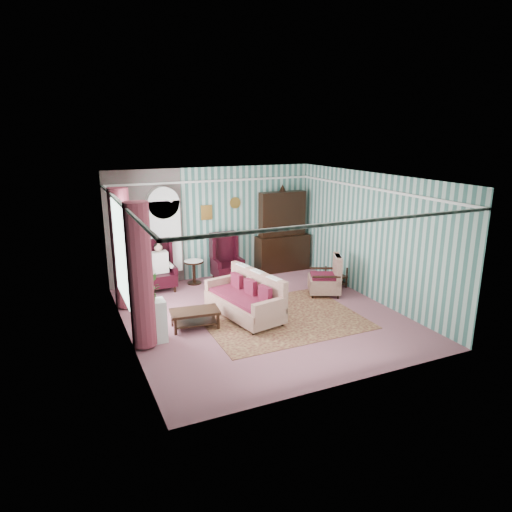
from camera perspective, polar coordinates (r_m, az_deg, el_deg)
name	(u,v)px	position (r m, az deg, el deg)	size (l,w,h in m)	color
floor	(262,315)	(9.79, 0.73, -7.40)	(6.00, 6.00, 0.00)	#824B51
room_shell	(230,224)	(9.12, -3.22, 4.08)	(5.53, 6.02, 2.91)	#38675D
bookcase	(165,242)	(11.60, -11.32, 1.78)	(0.80, 0.28, 2.24)	silver
dresser_hutch	(283,229)	(12.58, 3.36, 3.40)	(1.50, 0.56, 2.36)	black
wingback_left	(160,266)	(11.31, -11.96, -1.21)	(0.76, 0.80, 1.25)	black
wingback_right	(227,258)	(11.78, -3.64, -0.23)	(0.76, 0.80, 1.25)	black
seated_woman	(160,267)	(11.32, -11.95, -1.38)	(0.44, 0.40, 1.18)	white
round_side_table	(194,272)	(11.75, -7.75, -2.03)	(0.50, 0.50, 0.60)	black
nest_table	(336,276)	(11.59, 9.97, -2.53)	(0.45, 0.38, 0.54)	black
plant_stand	(151,322)	(8.69, -13.03, -8.01)	(0.55, 0.35, 0.80)	white
rug	(281,318)	(9.66, 3.11, -7.70)	(3.20, 2.60, 0.01)	#4C1D19
sofa	(244,295)	(9.53, -1.53, -4.89)	(1.91, 0.95, 0.98)	beige
floral_armchair	(324,277)	(10.96, 8.54, -2.58)	(0.79, 0.77, 0.88)	#B6B18D
coffee_table	(195,319)	(9.21, -7.63, -7.82)	(0.95, 0.53, 0.37)	black
potted_plant_a	(150,293)	(8.37, -13.08, -4.52)	(0.36, 0.31, 0.40)	#245019
potted_plant_b	(150,286)	(8.60, -13.09, -3.63)	(0.27, 0.22, 0.49)	#1C5B1D
potted_plant_c	(143,292)	(8.47, -13.99, -4.37)	(0.22, 0.22, 0.39)	#224A17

